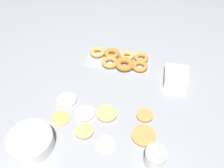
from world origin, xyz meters
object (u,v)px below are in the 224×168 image
Objects in this scene: container_stack at (176,77)px; batter_bowl at (31,141)px; donut_tray at (120,60)px; pancake_6 at (107,114)px; pancake_2 at (84,131)px; pancake_7 at (145,116)px; pancake_3 at (105,143)px; pancake_1 at (144,136)px; pancake_4 at (61,118)px; paper_cup at (155,157)px; pancake_0 at (67,100)px; pancake_5 at (85,114)px.

batter_bowl is at bearing 40.83° from container_stack.
pancake_6 is at bearing 90.63° from donut_tray.
batter_bowl is at bearing 65.56° from donut_tray.
pancake_7 is (-0.28, -0.15, -0.00)m from pancake_2.
pancake_1 is at bearing -156.00° from pancake_3.
pancake_7 is (-0.16, -0.19, 0.00)m from pancake_3.
paper_cup is (-0.48, 0.14, 0.04)m from pancake_4.
paper_cup is at bearing 152.09° from pancake_0.
pancake_7 is at bearing -74.92° from paper_cup.
pancake_7 is 0.21× the size of donut_tray.
pancake_2 is 0.86× the size of pancake_6.
pancake_2 and pancake_6 have the same top height.
container_stack is at bearing -134.16° from pancake_2.
pancake_2 reaches higher than pancake_0.
donut_tray is at bearing -114.47° from pancake_4.
donut_tray reaches higher than pancake_2.
pancake_5 is 0.92× the size of pancake_6.
donut_tray is 0.36m from container_stack.
donut_tray reaches higher than pancake_4.
pancake_1 reaches higher than pancake_4.
paper_cup reaches higher than donut_tray.
pancake_4 is at bearing -21.35° from pancake_3.
pancake_4 is at bearing 22.30° from pancake_5.
paper_cup reaches higher than batter_bowl.
pancake_2 is at bearing -151.84° from batter_bowl.
pancake_0 is at bearing -11.72° from pancake_6.
pancake_6 is at bearing -24.78° from pancake_1.
pancake_6 is (-0.23, -0.07, 0.00)m from pancake_4.
pancake_5 is 0.45m from donut_tray.
pancake_7 is at bearing -151.89° from batter_bowl.
pancake_2 reaches higher than pancake_4.
pancake_5 is 0.63× the size of container_stack.
pancake_5 is at bearing -13.04° from pancake_1.
pancake_7 is at bearing 62.78° from container_stack.
pancake_1 is 0.42m from pancake_4.
container_stack is (-0.56, -0.38, 0.03)m from pancake_4.
pancake_2 reaches higher than pancake_3.
pancake_4 is at bearing -114.33° from batter_bowl.
pancake_2 is (-0.14, 0.17, 0.00)m from pancake_0.
pancake_3 is at bearing 24.00° from pancake_1.
pancake_2 is 0.15m from pancake_6.
pancake_5 is 1.08× the size of paper_cup.
pancake_1 is at bearing 93.39° from pancake_7.
pancake_3 is at bearing -167.95° from batter_bowl.
container_stack is at bearing -145.70° from pancake_4.
pancake_6 is (0.19, -0.09, 0.00)m from pancake_1.
pancake_4 is 0.53m from donut_tray.
batter_bowl is (0.30, 0.65, 0.02)m from donut_tray.
paper_cup is (0.09, 0.52, 0.01)m from container_stack.
pancake_2 is 0.22× the size of donut_tray.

